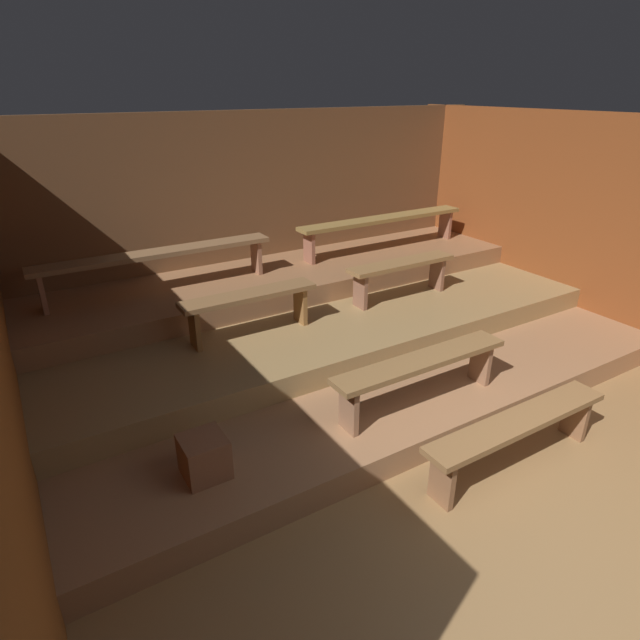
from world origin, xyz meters
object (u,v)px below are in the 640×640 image
object	(u,v)px
bench_lower_center	(421,367)
bench_middle_left	(249,302)
bench_upper_right	(383,222)
bench_middle_right	(401,269)
bench_upper_left	(157,257)
wooden_crate_lower	(204,457)
bench_floor_center	(518,428)

from	to	relation	value
bench_lower_center	bench_middle_left	world-z (taller)	bench_middle_left
bench_upper_right	bench_middle_right	bearing A→B (deg)	-117.31
bench_upper_left	wooden_crate_lower	distance (m)	2.82
bench_middle_left	bench_upper_right	world-z (taller)	bench_upper_right
bench_lower_center	bench_upper_left	distance (m)	3.18
bench_middle_right	wooden_crate_lower	size ratio (longest dim) A/B	4.51
bench_lower_center	bench_upper_left	bearing A→B (deg)	117.73
bench_floor_center	bench_middle_right	size ratio (longest dim) A/B	1.27
bench_floor_center	bench_upper_left	world-z (taller)	bench_upper_left
bench_floor_center	wooden_crate_lower	size ratio (longest dim) A/B	5.74
bench_lower_center	bench_upper_right	bearing A→B (deg)	58.63
bench_floor_center	wooden_crate_lower	xyz separation A→B (m)	(-2.25, 0.93, 0.02)
wooden_crate_lower	bench_lower_center	bearing A→B (deg)	-2.94
bench_middle_right	wooden_crate_lower	distance (m)	3.46
bench_upper_left	bench_upper_right	xyz separation A→B (m)	(3.16, 0.00, 0.00)
bench_middle_right	bench_upper_right	bearing A→B (deg)	62.69
bench_floor_center	wooden_crate_lower	world-z (taller)	wooden_crate_lower
bench_lower_center	wooden_crate_lower	xyz separation A→B (m)	(-1.96, 0.10, -0.22)
bench_lower_center	bench_upper_right	distance (m)	3.29
bench_middle_left	bench_middle_right	bearing A→B (deg)	0.00
bench_floor_center	bench_middle_right	xyz separation A→B (m)	(0.81, 2.48, 0.47)
bench_lower_center	bench_middle_right	xyz separation A→B (m)	(1.11, 1.64, 0.23)
bench_lower_center	bench_upper_right	world-z (taller)	bench_upper_right
bench_middle_left	bench_lower_center	bearing A→B (deg)	-61.98
bench_middle_right	bench_upper_right	world-z (taller)	bench_upper_right
bench_middle_left	bench_upper_left	distance (m)	1.31
bench_middle_right	bench_upper_left	distance (m)	2.82
bench_upper_left	bench_middle_left	bearing A→B (deg)	-62.69
bench_upper_left	wooden_crate_lower	size ratio (longest dim) A/B	8.35
bench_floor_center	bench_lower_center	bearing A→B (deg)	109.58
bench_lower_center	wooden_crate_lower	distance (m)	1.97
bench_lower_center	bench_middle_right	bearing A→B (deg)	56.01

